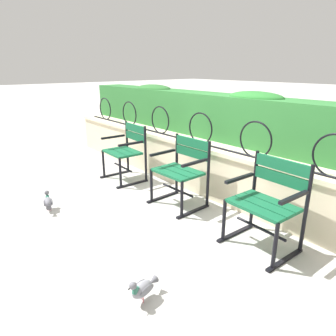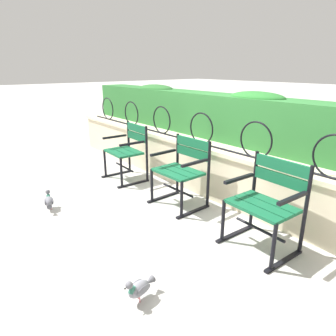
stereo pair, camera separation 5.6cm
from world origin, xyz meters
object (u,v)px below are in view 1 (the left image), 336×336
object	(u,v)px
pigeon_far_side	(48,202)
park_chair_right	(268,201)
pigeon_near_chairs	(142,288)
park_chair_left	(127,150)
park_chair_centre	(182,169)

from	to	relation	value
pigeon_far_side	park_chair_right	bearing A→B (deg)	32.90
pigeon_near_chairs	pigeon_far_side	size ratio (longest dim) A/B	1.01
park_chair_left	park_chair_right	xyz separation A→B (m)	(2.40, 0.02, 0.01)
pigeon_near_chairs	pigeon_far_side	distance (m)	1.94
park_chair_right	pigeon_far_side	xyz separation A→B (m)	(-2.08, -1.35, -0.35)
pigeon_far_side	park_chair_centre	bearing A→B (deg)	57.41
park_chair_left	pigeon_far_side	xyz separation A→B (m)	(0.32, -1.33, -0.35)
park_chair_left	pigeon_near_chairs	bearing A→B (deg)	-30.37
park_chair_right	pigeon_far_side	bearing A→B (deg)	-147.10
pigeon_near_chairs	park_chair_right	bearing A→B (deg)	84.09
pigeon_near_chairs	pigeon_far_side	xyz separation A→B (m)	(-1.94, -0.00, 0.00)
park_chair_right	pigeon_near_chairs	world-z (taller)	park_chair_right
pigeon_near_chairs	park_chair_centre	bearing A→B (deg)	128.01
park_chair_left	pigeon_near_chairs	distance (m)	2.65
park_chair_left	pigeon_far_side	size ratio (longest dim) A/B	2.93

